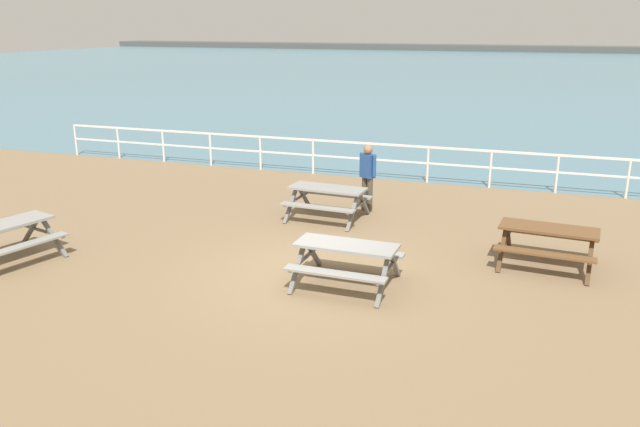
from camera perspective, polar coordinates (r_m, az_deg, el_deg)
The scene contains 9 objects.
ground_plane at distance 12.04m, azimuth -1.14°, elevation -5.86°, with size 30.00×24.00×0.20m, color #846B4C.
sea_band at distance 63.45m, azimuth 15.88°, elevation 12.10°, with size 142.00×90.00×0.01m, color teal.
distant_shoreline at distance 106.33m, azimuth 17.46°, elevation 13.64°, with size 142.00×6.00×1.80m, color #4C4C47.
seaward_railing at distance 18.95m, azimuth 6.97°, elevation 5.15°, with size 23.07×0.07×1.08m.
picnic_table_near_left at distance 13.85m, azimuth -26.33°, elevation -1.58°, with size 1.92×2.13×0.80m.
picnic_table_near_right at distance 11.32m, azimuth 2.36°, elevation -3.65°, with size 1.84×1.58×0.80m.
picnic_table_mid_centre at distance 12.95m, azimuth 19.68°, elevation -1.98°, with size 1.92×1.68×0.80m.
picnic_table_far_left at distance 15.12m, azimuth 0.67°, elevation 1.65°, with size 1.89×1.64×0.80m.
visitor at distance 15.74m, azimuth 4.27°, elevation 3.59°, with size 0.47×0.36×1.66m.
Camera 1 is at (3.85, -10.42, 4.54)m, focal length 35.87 mm.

